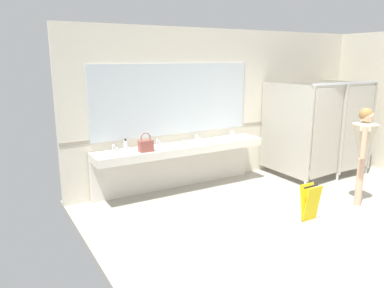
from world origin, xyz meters
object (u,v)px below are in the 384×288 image
at_px(person_standing, 363,144).
at_px(paper_cup, 183,143).
at_px(wet_floor_sign, 310,202).
at_px(handbag, 146,145).
at_px(soap_dispenser, 126,145).

distance_m(person_standing, paper_cup, 3.02).
xyz_separation_m(person_standing, wet_floor_sign, (-1.23, -0.07, -0.74)).
relative_size(person_standing, paper_cup, 17.66).
bearing_deg(person_standing, wet_floor_sign, -176.86).
bearing_deg(wet_floor_sign, person_standing, 3.14).
distance_m(handbag, soap_dispenser, 0.39).
height_order(paper_cup, wet_floor_sign, paper_cup).
bearing_deg(paper_cup, handbag, -175.03).
bearing_deg(wet_floor_sign, soap_dispenser, 132.18).
relative_size(handbag, wet_floor_sign, 0.58).
relative_size(soap_dispenser, paper_cup, 2.07).
height_order(person_standing, wet_floor_sign, person_standing).
xyz_separation_m(handbag, paper_cup, (0.75, 0.07, -0.06)).
distance_m(handbag, paper_cup, 0.75).
relative_size(handbag, soap_dispenser, 1.70).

